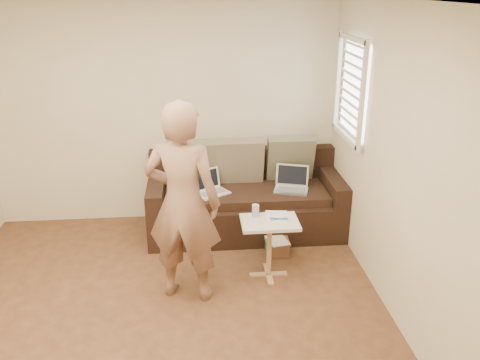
# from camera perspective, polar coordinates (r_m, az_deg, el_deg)

# --- Properties ---
(floor) EXTENTS (4.50, 4.50, 0.00)m
(floor) POSITION_cam_1_polar(r_m,az_deg,el_deg) (4.42, -9.04, -16.63)
(floor) COLOR #4F2F1D
(floor) RESTS_ON ground
(ceiling) EXTENTS (4.50, 4.50, 0.00)m
(ceiling) POSITION_cam_1_polar(r_m,az_deg,el_deg) (3.49, -11.65, 19.26)
(ceiling) COLOR white
(ceiling) RESTS_ON wall_back
(wall_back) EXTENTS (4.00, 0.00, 4.00)m
(wall_back) POSITION_cam_1_polar(r_m,az_deg,el_deg) (5.91, -8.60, 7.47)
(wall_back) COLOR beige
(wall_back) RESTS_ON ground
(wall_right) EXTENTS (0.00, 4.50, 4.50)m
(wall_right) POSITION_cam_1_polar(r_m,az_deg,el_deg) (4.10, 18.86, 0.16)
(wall_right) COLOR beige
(wall_right) RESTS_ON ground
(window_blinds) EXTENTS (0.12, 0.88, 1.08)m
(window_blinds) POSITION_cam_1_polar(r_m,az_deg,el_deg) (5.32, 12.51, 10.08)
(window_blinds) COLOR white
(window_blinds) RESTS_ON wall_right
(sofa) EXTENTS (2.20, 0.95, 0.85)m
(sofa) POSITION_cam_1_polar(r_m,az_deg,el_deg) (5.75, 0.64, -1.88)
(sofa) COLOR black
(sofa) RESTS_ON ground
(pillow_left) EXTENTS (0.55, 0.29, 0.57)m
(pillow_left) POSITION_cam_1_polar(r_m,az_deg,el_deg) (5.77, -5.48, 1.99)
(pillow_left) COLOR #616047
(pillow_left) RESTS_ON sofa
(pillow_mid) EXTENTS (0.55, 0.27, 0.57)m
(pillow_mid) POSITION_cam_1_polar(r_m,az_deg,el_deg) (5.79, -0.03, 2.16)
(pillow_mid) COLOR #68604A
(pillow_mid) RESTS_ON sofa
(pillow_right) EXTENTS (0.55, 0.28, 0.57)m
(pillow_right) POSITION_cam_1_polar(r_m,az_deg,el_deg) (5.92, 5.73, 2.48)
(pillow_right) COLOR #616047
(pillow_right) RESTS_ON sofa
(laptop_silver) EXTENTS (0.44, 0.37, 0.25)m
(laptop_silver) POSITION_cam_1_polar(r_m,az_deg,el_deg) (5.69, 5.82, -1.25)
(laptop_silver) COLOR #B7BABC
(laptop_silver) RESTS_ON sofa
(laptop_white) EXTENTS (0.43, 0.40, 0.25)m
(laptop_white) POSITION_cam_1_polar(r_m,az_deg,el_deg) (5.59, -3.16, -1.58)
(laptop_white) COLOR white
(laptop_white) RESTS_ON sofa
(person) EXTENTS (0.78, 0.63, 1.85)m
(person) POSITION_cam_1_polar(r_m,az_deg,el_deg) (4.38, -6.50, -2.67)
(person) COLOR brown
(person) RESTS_ON ground
(side_table) EXTENTS (0.55, 0.38, 0.60)m
(side_table) POSITION_cam_1_polar(r_m,az_deg,el_deg) (4.93, 3.33, -7.79)
(side_table) COLOR silver
(side_table) RESTS_ON ground
(drinking_glass) EXTENTS (0.07, 0.07, 0.12)m
(drinking_glass) POSITION_cam_1_polar(r_m,az_deg,el_deg) (4.85, 1.78, -3.50)
(drinking_glass) COLOR silver
(drinking_glass) RESTS_ON side_table
(scissors) EXTENTS (0.19, 0.12, 0.02)m
(scissors) POSITION_cam_1_polar(r_m,az_deg,el_deg) (4.81, 4.44, -4.44)
(scissors) COLOR silver
(scissors) RESTS_ON side_table
(paper_on_table) EXTENTS (0.25, 0.33, 0.00)m
(paper_on_table) POSITION_cam_1_polar(r_m,az_deg,el_deg) (4.86, 4.16, -4.25)
(paper_on_table) COLOR white
(paper_on_table) RESTS_ON side_table
(striped_box) EXTENTS (0.25, 0.25, 0.16)m
(striped_box) POSITION_cam_1_polar(r_m,az_deg,el_deg) (5.43, 4.23, -7.52)
(striped_box) COLOR red
(striped_box) RESTS_ON ground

